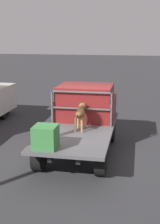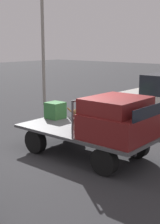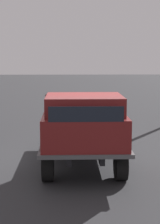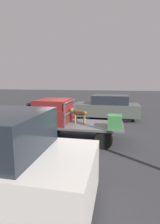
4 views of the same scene
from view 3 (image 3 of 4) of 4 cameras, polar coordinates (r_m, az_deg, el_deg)
The scene contains 6 objects.
ground_plane at distance 9.11m, azimuth 0.34°, elevation -7.84°, with size 80.00×80.00×0.00m, color #2D2D30.
flatbed_truck at distance 8.97m, azimuth 0.35°, elevation -4.48°, with size 3.94×1.83×0.74m.
truck_cab at distance 7.75m, azimuth 0.65°, elevation -1.48°, with size 1.57×1.71×1.02m.
truck_headboard at distance 8.54m, azimuth 0.42°, elevation 0.49°, with size 0.04×1.71×0.97m.
dog at distance 8.89m, azimuth 0.02°, elevation -0.36°, with size 0.99×0.23×0.70m.
cargo_crate at distance 10.49m, azimuth 2.52°, elevation -0.02°, with size 0.52×0.52×0.52m.
Camera 3 is at (8.72, -0.33, 2.61)m, focal length 60.00 mm.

